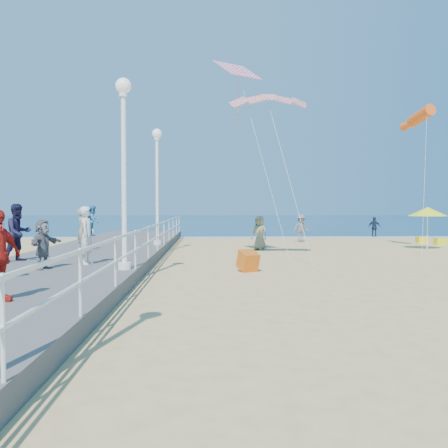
{
  "coord_description": "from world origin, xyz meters",
  "views": [
    {
      "loc": [
        -3.0,
        -13.98,
        2.16
      ],
      "look_at": [
        -2.5,
        2.0,
        1.6
      ],
      "focal_mm": 40.0,
      "sensor_mm": 36.0,
      "label": 1
    }
  ],
  "objects_px": {
    "beach_walker_c": "(259,233)",
    "beach_chair_left": "(422,240)",
    "beach_walker_a": "(301,228)",
    "beach_walker_b": "(374,227)",
    "spectator_6": "(83,230)",
    "spectator_7": "(18,233)",
    "spectator_5": "(43,244)",
    "woman_holding_toddler": "(87,235)",
    "box_kite": "(248,263)",
    "beach_umbrella": "(428,212)",
    "lamp_post_mid": "(124,153)",
    "beach_chair_right": "(440,241)",
    "lamp_post_far": "(157,174)",
    "toddler_held": "(93,221)"
  },
  "relations": [
    {
      "from": "beach_chair_left",
      "to": "lamp_post_mid",
      "type": "bearing_deg",
      "value": -135.06
    },
    {
      "from": "lamp_post_mid",
      "to": "beach_chair_right",
      "type": "bearing_deg",
      "value": 41.48
    },
    {
      "from": "lamp_post_far",
      "to": "woman_holding_toddler",
      "type": "relative_size",
      "value": 3.01
    },
    {
      "from": "beach_walker_c",
      "to": "lamp_post_mid",
      "type": "bearing_deg",
      "value": -79.17
    },
    {
      "from": "woman_holding_toddler",
      "to": "beach_walker_c",
      "type": "relative_size",
      "value": 1.04
    },
    {
      "from": "lamp_post_mid",
      "to": "beach_umbrella",
      "type": "height_order",
      "value": "lamp_post_mid"
    },
    {
      "from": "spectator_6",
      "to": "beach_walker_a",
      "type": "distance_m",
      "value": 14.66
    },
    {
      "from": "beach_walker_a",
      "to": "beach_chair_left",
      "type": "distance_m",
      "value": 7.04
    },
    {
      "from": "woman_holding_toddler",
      "to": "spectator_7",
      "type": "distance_m",
      "value": 2.6
    },
    {
      "from": "spectator_7",
      "to": "beach_umbrella",
      "type": "height_order",
      "value": "spectator_7"
    },
    {
      "from": "spectator_6",
      "to": "spectator_7",
      "type": "distance_m",
      "value": 4.11
    },
    {
      "from": "beach_walker_c",
      "to": "beach_chair_left",
      "type": "distance_m",
      "value": 10.83
    },
    {
      "from": "woman_holding_toddler",
      "to": "spectator_6",
      "type": "xyz_separation_m",
      "value": [
        -1.36,
        4.92,
        -0.04
      ]
    },
    {
      "from": "beach_walker_b",
      "to": "beach_umbrella",
      "type": "xyz_separation_m",
      "value": [
        -0.68,
        -9.98,
        1.19
      ]
    },
    {
      "from": "woman_holding_toddler",
      "to": "spectator_6",
      "type": "height_order",
      "value": "woman_holding_toddler"
    },
    {
      "from": "beach_walker_c",
      "to": "box_kite",
      "type": "relative_size",
      "value": 2.83
    },
    {
      "from": "spectator_6",
      "to": "beach_chair_left",
      "type": "height_order",
      "value": "spectator_6"
    },
    {
      "from": "woman_holding_toddler",
      "to": "spectator_7",
      "type": "xyz_separation_m",
      "value": [
        -2.42,
        0.95,
        0.04
      ]
    },
    {
      "from": "toddler_held",
      "to": "beach_walker_b",
      "type": "height_order",
      "value": "toddler_held"
    },
    {
      "from": "beach_chair_left",
      "to": "beach_walker_a",
      "type": "bearing_deg",
      "value": 169.07
    },
    {
      "from": "woman_holding_toddler",
      "to": "box_kite",
      "type": "relative_size",
      "value": 2.94
    },
    {
      "from": "beach_umbrella",
      "to": "box_kite",
      "type": "bearing_deg",
      "value": -139.7
    },
    {
      "from": "spectator_5",
      "to": "beach_chair_right",
      "type": "bearing_deg",
      "value": -36.44
    },
    {
      "from": "beach_walker_c",
      "to": "beach_umbrella",
      "type": "relative_size",
      "value": 0.79
    },
    {
      "from": "beach_walker_a",
      "to": "beach_chair_left",
      "type": "height_order",
      "value": "beach_walker_a"
    },
    {
      "from": "spectator_7",
      "to": "beach_chair_right",
      "type": "bearing_deg",
      "value": -25.86
    },
    {
      "from": "beach_walker_c",
      "to": "box_kite",
      "type": "xyz_separation_m",
      "value": [
        -1.23,
        -8.3,
        -0.55
      ]
    },
    {
      "from": "box_kite",
      "to": "beach_umbrella",
      "type": "distance_m",
      "value": 12.76
    },
    {
      "from": "beach_walker_a",
      "to": "beach_umbrella",
      "type": "relative_size",
      "value": 0.79
    },
    {
      "from": "spectator_6",
      "to": "beach_chair_right",
      "type": "bearing_deg",
      "value": -79.44
    },
    {
      "from": "spectator_6",
      "to": "beach_umbrella",
      "type": "relative_size",
      "value": 0.78
    },
    {
      "from": "lamp_post_far",
      "to": "beach_chair_right",
      "type": "height_order",
      "value": "lamp_post_far"
    },
    {
      "from": "woman_holding_toddler",
      "to": "spectator_5",
      "type": "relative_size",
      "value": 1.26
    },
    {
      "from": "spectator_5",
      "to": "beach_walker_b",
      "type": "xyz_separation_m",
      "value": [
        16.29,
        20.48,
        -0.38
      ]
    },
    {
      "from": "woman_holding_toddler",
      "to": "beach_chair_left",
      "type": "bearing_deg",
      "value": -44.78
    },
    {
      "from": "spectator_5",
      "to": "spectator_6",
      "type": "relative_size",
      "value": 0.84
    },
    {
      "from": "beach_walker_a",
      "to": "beach_umbrella",
      "type": "distance_m",
      "value": 7.78
    },
    {
      "from": "woman_holding_toddler",
      "to": "beach_walker_c",
      "type": "bearing_deg",
      "value": -28.11
    },
    {
      "from": "spectator_5",
      "to": "beach_walker_a",
      "type": "height_order",
      "value": "spectator_5"
    },
    {
      "from": "box_kite",
      "to": "beach_chair_right",
      "type": "distance_m",
      "value": 16.2
    },
    {
      "from": "spectator_6",
      "to": "spectator_7",
      "type": "relative_size",
      "value": 0.91
    },
    {
      "from": "spectator_6",
      "to": "box_kite",
      "type": "height_order",
      "value": "spectator_6"
    },
    {
      "from": "toddler_held",
      "to": "spectator_7",
      "type": "xyz_separation_m",
      "value": [
        -2.57,
        0.8,
        -0.39
      ]
    },
    {
      "from": "spectator_5",
      "to": "beach_umbrella",
      "type": "xyz_separation_m",
      "value": [
        15.61,
        10.5,
        0.81
      ]
    },
    {
      "from": "spectator_5",
      "to": "beach_walker_a",
      "type": "xyz_separation_m",
      "value": [
        10.29,
        16.08,
        -0.26
      ]
    },
    {
      "from": "beach_walker_a",
      "to": "beach_walker_b",
      "type": "distance_m",
      "value": 7.44
    },
    {
      "from": "spectator_7",
      "to": "beach_umbrella",
      "type": "relative_size",
      "value": 0.87
    },
    {
      "from": "spectator_7",
      "to": "box_kite",
      "type": "height_order",
      "value": "spectator_7"
    },
    {
      "from": "beach_chair_left",
      "to": "beach_walker_b",
      "type": "bearing_deg",
      "value": 98.76
    },
    {
      "from": "toddler_held",
      "to": "beach_umbrella",
      "type": "height_order",
      "value": "toddler_held"
    }
  ]
}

